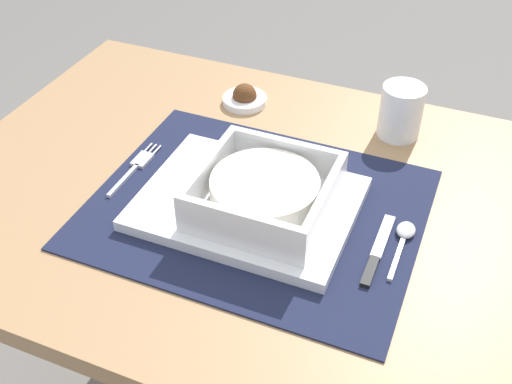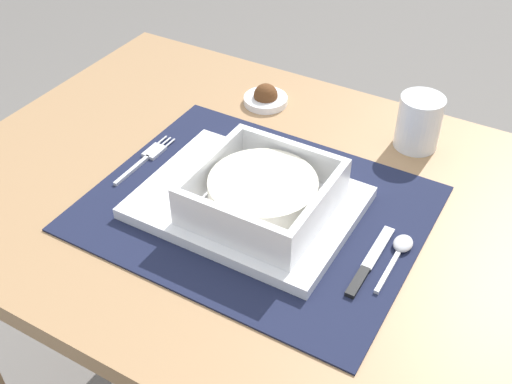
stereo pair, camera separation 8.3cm
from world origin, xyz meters
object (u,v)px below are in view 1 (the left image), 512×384
Objects in this scene: fork at (138,165)px; drinking_glass at (401,114)px; butter_knife at (376,254)px; condiment_saucer at (245,98)px; porridge_bowl at (265,193)px; dining_table at (282,258)px; spoon at (404,236)px.

fork is 1.59× the size of drinking_glass.
butter_knife is at bearing -82.71° from drinking_glass.
condiment_saucer reaches higher than butter_knife.
porridge_bowl is 2.02× the size of drinking_glass.
spoon is (0.17, -0.02, 0.12)m from dining_table.
fork is 0.41m from drinking_glass.
dining_table is 11.88× the size of drinking_glass.
drinking_glass is (-0.04, 0.28, 0.03)m from butter_knife.
fork is (-0.21, 0.03, -0.04)m from porridge_bowl.
drinking_glass is at bearing 100.14° from spoon.
spoon is (0.39, -0.00, 0.00)m from fork.
drinking_glass is at bearing 65.67° from porridge_bowl.
butter_knife is (0.16, -0.01, -0.04)m from porridge_bowl.
porridge_bowl reaches higher than spoon.
butter_knife reaches higher than dining_table.
porridge_bowl is 0.19m from spoon.
dining_table is 0.16m from porridge_bowl.
condiment_saucer is at bearing 125.53° from dining_table.
condiment_saucer is (-0.26, -0.01, -0.03)m from drinking_glass.
spoon is 1.27× the size of drinking_glass.
spoon is at bearing -3.56° from fork.
drinking_glass is at bearing 100.93° from butter_knife.
drinking_glass reaches higher than spoon.
butter_knife is (0.37, -0.05, 0.00)m from fork.
spoon reaches higher than dining_table.
butter_knife is 1.79× the size of condiment_saucer.
drinking_glass is at bearing 1.75° from condiment_saucer.
dining_table is 7.48× the size of fork.
dining_table is at bearing -54.47° from condiment_saucer.
butter_knife is (-0.03, -0.04, -0.00)m from spoon.
condiment_saucer is (0.07, 0.23, 0.01)m from fork.
fork is at bearing -108.14° from condiment_saucer.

